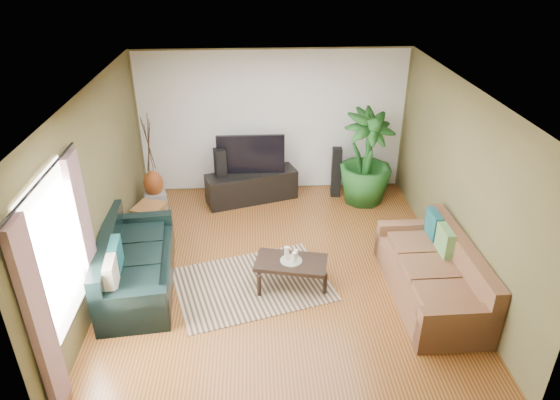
{
  "coord_description": "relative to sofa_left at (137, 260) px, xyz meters",
  "views": [
    {
      "loc": [
        -0.34,
        -6.13,
        4.37
      ],
      "look_at": [
        0.0,
        0.2,
        1.05
      ],
      "focal_mm": 32.0,
      "sensor_mm": 36.0,
      "label": 1
    }
  ],
  "objects": [
    {
      "name": "backwall_panel",
      "position": [
        2.02,
        3.02,
        0.93
      ],
      "size": [
        4.9,
        0.0,
        4.9
      ],
      "primitive_type": "plane",
      "rotation": [
        1.57,
        0.0,
        0.0
      ],
      "color": "white",
      "rests_on": "ground"
    },
    {
      "name": "potted_plant",
      "position": [
        3.68,
        2.38,
        0.44
      ],
      "size": [
        1.29,
        1.29,
        1.74
      ],
      "primitive_type": "imported",
      "rotation": [
        0.0,
        0.0,
        0.43
      ],
      "color": "#1A4F1B",
      "rests_on": "floor"
    },
    {
      "name": "speaker_right",
      "position": [
        3.19,
        2.64,
        0.06
      ],
      "size": [
        0.18,
        0.2,
        0.96
      ],
      "primitive_type": "cube",
      "rotation": [
        0.0,
        0.0,
        -0.06
      ],
      "color": "black",
      "rests_on": "floor"
    },
    {
      "name": "sofa_right",
      "position": [
        4.0,
        -0.48,
        0.0
      ],
      "size": [
        1.01,
        2.18,
        0.85
      ],
      "primitive_type": "cube",
      "rotation": [
        0.0,
        0.0,
        -1.55
      ],
      "color": "brown",
      "rests_on": "floor"
    },
    {
      "name": "coffee_table",
      "position": [
        2.14,
        -0.12,
        -0.22
      ],
      "size": [
        1.08,
        0.73,
        0.4
      ],
      "primitive_type": "cube",
      "rotation": [
        0.0,
        0.0,
        -0.21
      ],
      "color": "black",
      "rests_on": "floor"
    },
    {
      "name": "tv_stand",
      "position": [
        1.6,
        2.52,
        -0.15
      ],
      "size": [
        1.75,
        0.99,
        0.56
      ],
      "primitive_type": "cube",
      "rotation": [
        0.0,
        0.0,
        0.31
      ],
      "color": "black",
      "rests_on": "floor"
    },
    {
      "name": "vase",
      "position": [
        -0.13,
        2.19,
        0.12
      ],
      "size": [
        0.34,
        0.34,
        0.48
      ],
      "primitive_type": "ellipsoid",
      "color": "brown",
      "rests_on": "pedestal"
    },
    {
      "name": "curtain_rod",
      "position": [
        -0.41,
        -1.32,
        1.87
      ],
      "size": [
        0.03,
        1.9,
        0.03
      ],
      "primitive_type": "cylinder",
      "rotation": [
        1.57,
        0.0,
        0.0
      ],
      "color": "black",
      "rests_on": "ground"
    },
    {
      "name": "speaker_left",
      "position": [
        1.04,
        2.47,
        0.1
      ],
      "size": [
        0.24,
        0.26,
        1.06
      ],
      "primitive_type": "cube",
      "rotation": [
        0.0,
        0.0,
        0.3
      ],
      "color": "black",
      "rests_on": "floor"
    },
    {
      "name": "wall_right",
      "position": [
        4.52,
        0.28,
        0.92
      ],
      "size": [
        0.0,
        5.5,
        5.5
      ],
      "primitive_type": "plane",
      "rotation": [
        1.57,
        0.0,
        -1.57
      ],
      "color": "brown",
      "rests_on": "ground"
    },
    {
      "name": "wall_front",
      "position": [
        2.02,
        -2.47,
        0.93
      ],
      "size": [
        5.0,
        0.0,
        5.0
      ],
      "primitive_type": "plane",
      "rotation": [
        -1.57,
        0.0,
        0.0
      ],
      "color": "brown",
      "rests_on": "ground"
    },
    {
      "name": "candle_tray",
      "position": [
        2.14,
        -0.12,
        -0.02
      ],
      "size": [
        0.3,
        0.3,
        0.01
      ],
      "primitive_type": "cylinder",
      "color": "gray",
      "rests_on": "coffee_table"
    },
    {
      "name": "sofa_left",
      "position": [
        0.0,
        0.0,
        0.0
      ],
      "size": [
        1.13,
        2.2,
        0.85
      ],
      "primitive_type": "cube",
      "rotation": [
        0.0,
        0.0,
        1.68
      ],
      "color": "black",
      "rests_on": "floor"
    },
    {
      "name": "window_pane",
      "position": [
        -0.46,
        -1.32,
        0.97
      ],
      "size": [
        0.0,
        1.8,
        1.8
      ],
      "primitive_type": "plane",
      "rotation": [
        1.57,
        0.0,
        1.57
      ],
      "color": "white",
      "rests_on": "ground"
    },
    {
      "name": "wall_back",
      "position": [
        2.02,
        3.03,
        0.93
      ],
      "size": [
        5.0,
        0.0,
        5.0
      ],
      "primitive_type": "plane",
      "rotation": [
        1.57,
        0.0,
        0.0
      ],
      "color": "brown",
      "rests_on": "ground"
    },
    {
      "name": "candle_mid",
      "position": [
        2.18,
        -0.16,
        0.07
      ],
      "size": [
        0.06,
        0.06,
        0.15
      ],
      "primitive_type": "cylinder",
      "color": "#EBE7C6",
      "rests_on": "candle_tray"
    },
    {
      "name": "ceiling",
      "position": [
        2.02,
        0.28,
        2.28
      ],
      "size": [
        5.5,
        5.5,
        0.0
      ],
      "primitive_type": "plane",
      "rotation": [
        3.14,
        0.0,
        0.0
      ],
      "color": "white",
      "rests_on": "ground"
    },
    {
      "name": "pedestal",
      "position": [
        -0.13,
        2.19,
        -0.24
      ],
      "size": [
        0.46,
        0.46,
        0.37
      ],
      "primitive_type": "cube",
      "rotation": [
        0.0,
        0.0,
        0.28
      ],
      "color": "gray",
      "rests_on": "floor"
    },
    {
      "name": "floor",
      "position": [
        2.02,
        0.28,
        -0.42
      ],
      "size": [
        5.5,
        5.5,
        0.0
      ],
      "primitive_type": "plane",
      "color": "brown",
      "rests_on": "ground"
    },
    {
      "name": "side_table",
      "position": [
        -0.09,
        1.47,
        -0.18
      ],
      "size": [
        0.58,
        0.58,
        0.48
      ],
      "primitive_type": "cube",
      "rotation": [
        0.0,
        0.0,
        -0.32
      ],
      "color": "#996132",
      "rests_on": "floor"
    },
    {
      "name": "candle_short",
      "position": [
        2.21,
        -0.06,
        0.05
      ],
      "size": [
        0.06,
        0.06,
        0.13
      ],
      "primitive_type": "cylinder",
      "color": "beige",
      "rests_on": "candle_tray"
    },
    {
      "name": "television",
      "position": [
        1.6,
        2.54,
        0.49
      ],
      "size": [
        1.23,
        0.07,
        0.72
      ],
      "primitive_type": "cube",
      "color": "black",
      "rests_on": "tv_stand"
    },
    {
      "name": "area_rug",
      "position": [
        1.59,
        -0.09,
        -0.42
      ],
      "size": [
        2.46,
        2.04,
        0.01
      ],
      "primitive_type": "cube",
      "rotation": [
        0.0,
        0.0,
        0.28
      ],
      "color": "tan",
      "rests_on": "floor"
    },
    {
      "name": "wall_left",
      "position": [
        -0.48,
        0.28,
        0.92
      ],
      "size": [
        0.0,
        5.5,
        5.5
      ],
      "primitive_type": "plane",
      "rotation": [
        1.57,
        0.0,
        1.57
      ],
      "color": "brown",
      "rests_on": "ground"
    },
    {
      "name": "candle_tall",
      "position": [
        2.08,
        -0.09,
        0.09
      ],
      "size": [
        0.06,
        0.06,
        0.2
      ],
      "primitive_type": "cylinder",
      "color": "beige",
      "rests_on": "candle_tray"
    },
    {
      "name": "curtain_near",
      "position": [
        -0.41,
        -2.07,
        0.72
      ],
      "size": [
        0.08,
        0.35,
        2.2
      ],
      "primitive_type": "cube",
      "color": "gray",
      "rests_on": "ground"
    },
    {
      "name": "plant_pot",
      "position": [
        3.68,
        2.38,
        -0.3
      ],
      "size": [
        0.32,
        0.32,
        0.25
      ],
      "primitive_type": "cylinder",
      "color": "black",
      "rests_on": "floor"
    },
    {
      "name": "curtain_far",
      "position": [
        -0.41,
        -0.57,
        0.72
      ],
      "size": [
        0.08,
        0.35,
        2.2
      ],
      "primitive_type": "cube",
      "color": "gray",
      "rests_on": "ground"
    }
  ]
}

